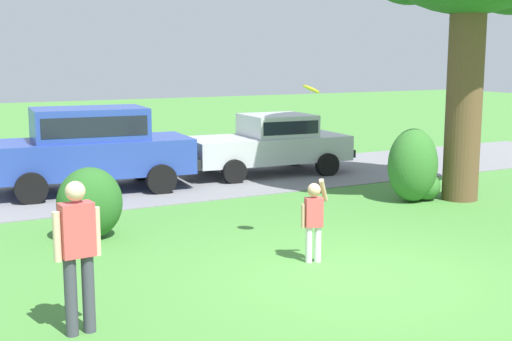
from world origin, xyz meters
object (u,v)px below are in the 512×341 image
parked_suv (90,145)px  parked_sedan (270,142)px  frisbee (311,89)px  adult_onlooker (78,249)px  child_thrower (314,216)px

parked_suv → parked_sedan: bearing=2.0°
parked_suv → frisbee: bearing=-73.3°
parked_sedan → frisbee: frisbee is taller
parked_sedan → frisbee: bearing=-114.0°
parked_sedan → parked_suv: 4.77m
parked_suv → adult_onlooker: (-2.27, -8.09, -0.09)m
frisbee → child_thrower: bearing=-118.1°
child_thrower → parked_sedan: bearing=65.6°
parked_sedan → parked_suv: size_ratio=0.93×
child_thrower → adult_onlooker: adult_onlooker is taller
parked_sedan → frisbee: 7.28m
parked_sedan → parked_suv: (-4.76, -0.16, 0.23)m
adult_onlooker → frisbee: bearing=23.2°
parked_sedan → frisbee: size_ratio=16.03×
parked_sedan → adult_onlooker: adult_onlooker is taller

